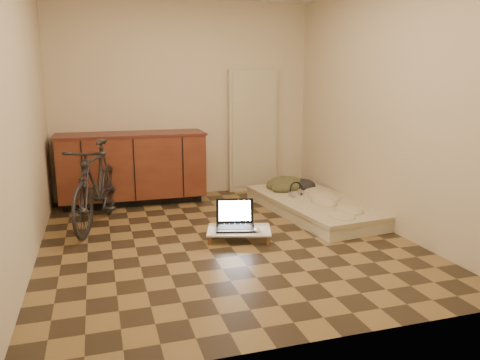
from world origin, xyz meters
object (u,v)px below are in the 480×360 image
object	(u,v)px
futon	(316,206)
laptop	(235,222)
bicycle	(96,181)
lap_desk	(239,230)

from	to	relation	value
futon	laptop	size ratio (longest dim) A/B	4.49
bicycle	futon	xyz separation A→B (m)	(2.50, -0.23, -0.42)
bicycle	laptop	size ratio (longest dim) A/B	3.42
bicycle	lap_desk	bearing A→B (deg)	-15.58
bicycle	lap_desk	size ratio (longest dim) A/B	2.18
bicycle	futon	bearing A→B (deg)	12.16
bicycle	lap_desk	world-z (taller)	bicycle
futon	laptop	distance (m)	1.31
bicycle	futon	distance (m)	2.55
bicycle	laptop	world-z (taller)	bicycle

